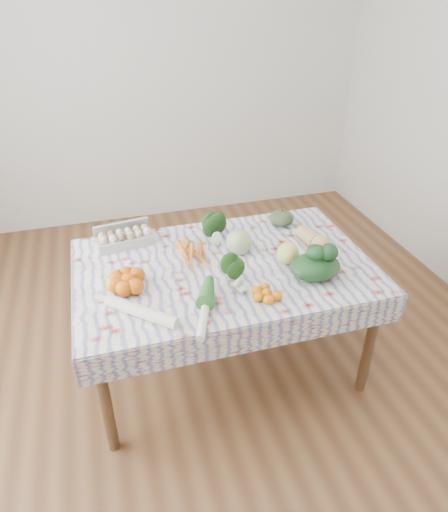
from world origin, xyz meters
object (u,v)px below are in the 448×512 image
at_px(butternut_squash, 314,238).
at_px(kabocha_squash, 282,218).
at_px(dining_table, 224,277).
at_px(cabbage, 239,242).
at_px(egg_carton, 125,239).
at_px(grapefruit, 288,253).

bearing_deg(butternut_squash, kabocha_squash, 91.34).
height_order(dining_table, kabocha_squash, kabocha_squash).
relative_size(dining_table, cabbage, 10.71).
distance_m(dining_table, cabbage, 0.22).
xyz_separation_m(dining_table, butternut_squash, (0.57, 0.04, 0.14)).
relative_size(egg_carton, grapefruit, 2.69).
distance_m(egg_carton, grapefruit, 0.97).
height_order(cabbage, grapefruit, cabbage).
bearing_deg(kabocha_squash, dining_table, -144.37).
distance_m(kabocha_squash, butternut_squash, 0.32).
relative_size(kabocha_squash, grapefruit, 1.25).
height_order(dining_table, cabbage, cabbage).
bearing_deg(grapefruit, egg_carton, 152.82).
xyz_separation_m(kabocha_squash, cabbage, (-0.37, -0.25, 0.02)).
bearing_deg(egg_carton, cabbage, -30.61).
xyz_separation_m(dining_table, grapefruit, (0.35, -0.08, 0.15)).
height_order(egg_carton, kabocha_squash, kabocha_squash).
bearing_deg(egg_carton, grapefruit, -34.79).
bearing_deg(butternut_squash, cabbage, 159.57).
relative_size(kabocha_squash, butternut_squash, 0.62).
bearing_deg(cabbage, kabocha_squash, 34.11).
distance_m(dining_table, grapefruit, 0.39).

